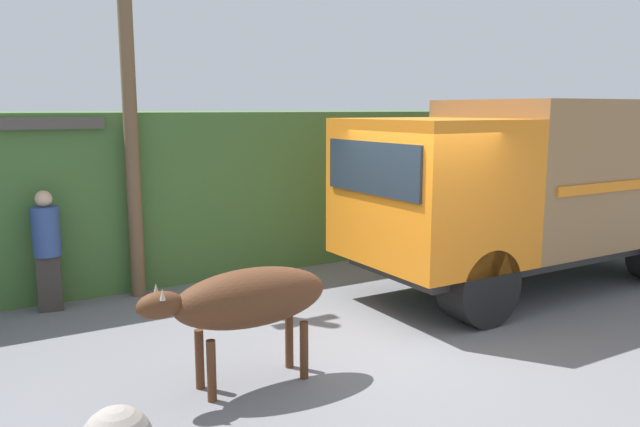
# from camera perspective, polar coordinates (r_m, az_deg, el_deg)

# --- Properties ---
(ground_plane) EXTENTS (60.00, 60.00, 0.00)m
(ground_plane) POSITION_cam_1_polar(r_m,az_deg,el_deg) (7.94, 6.47, -11.00)
(ground_plane) COLOR slate
(hillside_embankment) EXTENTS (32.00, 5.13, 2.72)m
(hillside_embankment) POSITION_cam_1_polar(r_m,az_deg,el_deg) (12.87, -9.98, 3.10)
(hillside_embankment) COLOR #426B33
(hillside_embankment) RESTS_ON ground_plane
(cargo_truck) EXTENTS (6.45, 2.36, 2.91)m
(cargo_truck) POSITION_cam_1_polar(r_m,az_deg,el_deg) (10.38, 19.80, 2.82)
(cargo_truck) COLOR #2D2D2D
(cargo_truck) RESTS_ON ground_plane
(brown_cow) EXTENTS (1.97, 0.60, 1.21)m
(brown_cow) POSITION_cam_1_polar(r_m,az_deg,el_deg) (6.33, -6.63, -7.83)
(brown_cow) COLOR #512D19
(brown_cow) RESTS_ON ground_plane
(pedestrian_on_hill) EXTENTS (0.42, 0.42, 1.69)m
(pedestrian_on_hill) POSITION_cam_1_polar(r_m,az_deg,el_deg) (9.36, -23.69, -2.73)
(pedestrian_on_hill) COLOR #38332D
(pedestrian_on_hill) RESTS_ON ground_plane
(utility_pole) EXTENTS (0.90, 0.21, 5.21)m
(utility_pole) POSITION_cam_1_polar(r_m,az_deg,el_deg) (9.48, -16.99, 8.85)
(utility_pole) COLOR brown
(utility_pole) RESTS_ON ground_plane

